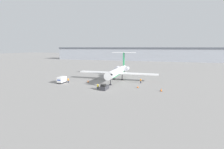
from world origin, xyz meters
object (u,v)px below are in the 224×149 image
(worker_by_wing, at_px, (141,81))
(traffic_cone_right, at_px, (138,87))
(airplane_main, at_px, (118,71))
(pushback_tug, at_px, (104,87))
(worker_on_apron, at_px, (68,80))
(luggage_cart, at_px, (62,80))
(worker_near_tug, at_px, (98,86))
(traffic_cone_left, at_px, (88,81))
(traffic_cone_mid, at_px, (161,90))

(worker_by_wing, bearing_deg, traffic_cone_right, -88.76)
(airplane_main, height_order, worker_by_wing, airplane_main)
(airplane_main, distance_m, pushback_tug, 16.30)
(worker_on_apron, bearing_deg, pushback_tug, -19.42)
(airplane_main, relative_size, luggage_cart, 8.59)
(luggage_cart, height_order, worker_on_apron, luggage_cart)
(worker_near_tug, xyz_separation_m, traffic_cone_left, (-7.54, 9.19, -0.57))
(airplane_main, bearing_deg, worker_by_wing, -20.88)
(traffic_cone_right, bearing_deg, luggage_cart, -178.46)
(airplane_main, distance_m, traffic_cone_left, 12.25)
(worker_by_wing, xyz_separation_m, traffic_cone_mid, (7.25, -9.62, -0.51))
(airplane_main, height_order, worker_on_apron, airplane_main)
(worker_on_apron, relative_size, traffic_cone_right, 2.63)
(airplane_main, xyz_separation_m, traffic_cone_mid, (16.62, -13.20, -3.09))
(worker_near_tug, bearing_deg, airplane_main, 84.56)
(worker_on_apron, height_order, traffic_cone_left, worker_on_apron)
(traffic_cone_mid, bearing_deg, worker_by_wing, 127.01)
(worker_by_wing, relative_size, traffic_cone_right, 2.52)
(luggage_cart, bearing_deg, traffic_cone_mid, -2.62)
(airplane_main, distance_m, worker_by_wing, 10.35)
(traffic_cone_right, height_order, traffic_cone_mid, traffic_cone_mid)
(luggage_cart, bearing_deg, worker_on_apron, 29.54)
(airplane_main, relative_size, traffic_cone_left, 39.61)
(luggage_cart, bearing_deg, pushback_tug, -14.13)
(airplane_main, xyz_separation_m, worker_on_apron, (-15.42, -10.55, -2.53))
(airplane_main, height_order, traffic_cone_mid, airplane_main)
(luggage_cart, relative_size, traffic_cone_right, 5.25)
(traffic_cone_right, bearing_deg, worker_near_tug, -152.38)
(pushback_tug, relative_size, worker_on_apron, 2.23)
(traffic_cone_left, relative_size, traffic_cone_right, 1.14)
(pushback_tug, xyz_separation_m, traffic_cone_right, (9.35, 5.13, -0.36))
(airplane_main, xyz_separation_m, pushback_tug, (0.18, -16.05, -2.80))
(airplane_main, distance_m, worker_on_apron, 18.86)
(worker_by_wing, distance_m, traffic_cone_mid, 12.06)
(worker_by_wing, bearing_deg, traffic_cone_left, -167.87)
(airplane_main, relative_size, traffic_cone_mid, 38.61)
(airplane_main, distance_m, worker_near_tug, 17.00)
(airplane_main, xyz_separation_m, traffic_cone_left, (-9.14, -7.55, -3.10))
(luggage_cart, bearing_deg, worker_by_wing, 16.81)
(airplane_main, relative_size, worker_on_apron, 17.16)
(airplane_main, height_order, luggage_cart, airplane_main)
(traffic_cone_right, bearing_deg, traffic_cone_mid, -17.80)
(worker_by_wing, height_order, traffic_cone_left, worker_by_wing)
(traffic_cone_left, bearing_deg, worker_on_apron, -154.46)
(worker_near_tug, bearing_deg, traffic_cone_left, 129.39)
(worker_near_tug, xyz_separation_m, worker_by_wing, (10.96, 13.17, -0.04))
(pushback_tug, distance_m, worker_near_tug, 1.92)
(traffic_cone_left, bearing_deg, worker_by_wing, 12.13)
(pushback_tug, xyz_separation_m, worker_near_tug, (-1.78, -0.69, 0.27))
(worker_on_apron, height_order, traffic_cone_mid, worker_on_apron)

